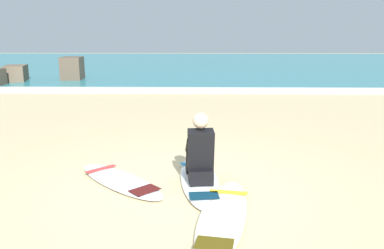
{
  "coord_description": "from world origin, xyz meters",
  "views": [
    {
      "loc": [
        0.27,
        -4.9,
        2.02
      ],
      "look_at": [
        0.13,
        1.51,
        0.55
      ],
      "focal_mm": 36.71,
      "sensor_mm": 36.0,
      "label": 1
    }
  ],
  "objects_px": {
    "surfboard_main": "(199,179)",
    "surfboard_spare_far": "(223,216)",
    "surfer_seated": "(200,154)",
    "surfboard_spare_near": "(120,180)"
  },
  "relations": [
    {
      "from": "surfboard_main",
      "to": "surfboard_spare_far",
      "type": "xyz_separation_m",
      "value": [
        0.27,
        -1.14,
        -0.0
      ]
    },
    {
      "from": "surfer_seated",
      "to": "surfboard_spare_near",
      "type": "distance_m",
      "value": 1.19
    },
    {
      "from": "surfboard_main",
      "to": "surfboard_spare_far",
      "type": "distance_m",
      "value": 1.17
    },
    {
      "from": "surfboard_main",
      "to": "surfer_seated",
      "type": "distance_m",
      "value": 0.42
    },
    {
      "from": "surfer_seated",
      "to": "surfboard_spare_near",
      "type": "bearing_deg",
      "value": 177.58
    },
    {
      "from": "surfer_seated",
      "to": "surfboard_spare_far",
      "type": "relative_size",
      "value": 0.43
    },
    {
      "from": "surfboard_spare_far",
      "to": "surfer_seated",
      "type": "bearing_deg",
      "value": 104.41
    },
    {
      "from": "surfboard_spare_near",
      "to": "surfboard_spare_far",
      "type": "height_order",
      "value": "same"
    },
    {
      "from": "surfboard_main",
      "to": "surfboard_spare_near",
      "type": "relative_size",
      "value": 1.26
    },
    {
      "from": "surfboard_spare_near",
      "to": "surfboard_spare_far",
      "type": "distance_m",
      "value": 1.74
    }
  ]
}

